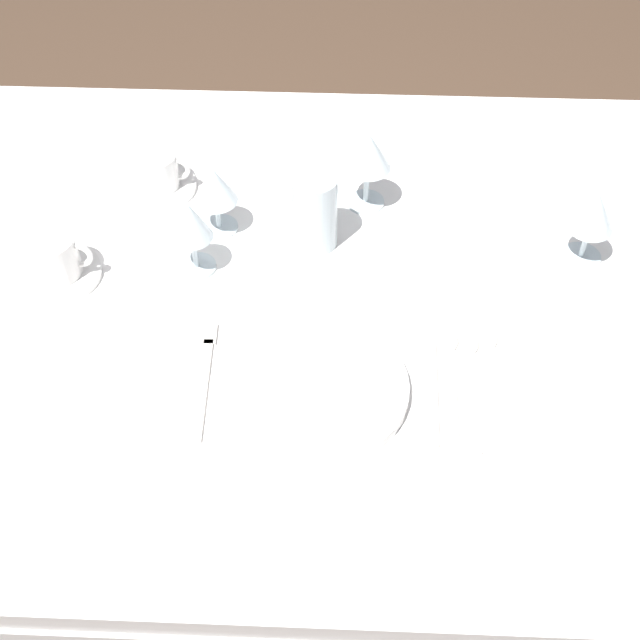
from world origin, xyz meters
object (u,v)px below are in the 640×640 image
dinner_knife (431,383)px  wine_glass_centre (191,225)px  coffee_cup_right (154,170)px  wine_glass_left (593,214)px  wine_glass_right (368,154)px  spoon_soup (451,371)px  coffee_cup_left (52,256)px  spoon_tea (493,371)px  drink_tumbler (314,216)px  fork_outer (205,374)px  wine_glass_far (215,188)px  dinner_plate (317,388)px  spoon_dessert (472,375)px

dinner_knife → wine_glass_centre: size_ratio=1.70×
coffee_cup_right → dinner_knife: bearing=-42.4°
wine_glass_left → wine_glass_right: (-0.35, 0.12, 0.01)m
spoon_soup → wine_glass_right: 0.41m
dinner_knife → spoon_soup: 0.04m
spoon_soup → coffee_cup_left: size_ratio=1.94×
spoon_tea → wine_glass_left: (0.16, 0.25, 0.09)m
coffee_cup_right → drink_tumbler: (0.28, -0.13, 0.02)m
coffee_cup_right → wine_glass_centre: size_ratio=0.80×
spoon_tea → coffee_cup_left: bearing=165.9°
wine_glass_left → wine_glass_right: bearing=160.5°
wine_glass_left → fork_outer: bearing=-155.0°
wine_glass_left → wine_glass_far: (-0.59, 0.05, -0.01)m
wine_glass_left → drink_tumbler: size_ratio=1.02×
spoon_soup → wine_glass_far: bearing=141.1°
coffee_cup_left → wine_glass_right: bearing=22.5°
wine_glass_far → wine_glass_centre: bearing=-104.4°
coffee_cup_right → wine_glass_right: bearing=-4.0°
wine_glass_centre → wine_glass_far: wine_glass_centre is taller
coffee_cup_left → wine_glass_far: size_ratio=0.87×
dinner_plate → coffee_cup_left: bearing=152.8°
dinner_plate → spoon_tea: dinner_plate is taller
dinner_knife → wine_glass_right: size_ratio=1.57×
spoon_dessert → wine_glass_left: wine_glass_left is taller
wine_glass_centre → wine_glass_left: (0.62, 0.05, 0.00)m
spoon_tea → wine_glass_far: bearing=145.6°
wine_glass_far → drink_tumbler: (0.16, -0.03, -0.03)m
fork_outer → coffee_cup_right: 0.44m
wine_glass_right → spoon_dessert: bearing=-68.0°
dinner_plate → wine_glass_far: 0.39m
spoon_tea → dinner_plate: bearing=-169.6°
spoon_tea → wine_glass_far: (-0.43, 0.30, 0.08)m
spoon_tea → wine_glass_centre: wine_glass_centre is taller
fork_outer → wine_glass_far: bearing=93.0°
coffee_cup_left → drink_tumbler: size_ratio=0.82×
spoon_tea → coffee_cup_left: size_ratio=2.06×
wine_glass_right → spoon_tea: bearing=-63.4°
dinner_plate → drink_tumbler: bearing=93.0°
coffee_cup_right → wine_glass_right: (0.37, -0.03, 0.06)m
spoon_tea → coffee_cup_left: coffee_cup_left is taller
wine_glass_far → dinner_knife: bearing=-43.3°
fork_outer → dinner_knife: (0.32, -0.00, 0.00)m
spoon_tea → drink_tumbler: drink_tumbler is taller
dinner_plate → fork_outer: bearing=171.6°
wine_glass_centre → spoon_dessert: bearing=-26.1°
spoon_dessert → dinner_plate: bearing=-170.5°
wine_glass_centre → wine_glass_far: size_ratio=1.07×
spoon_tea → wine_glass_right: 0.43m
wine_glass_far → dinner_plate: bearing=-62.4°
dinner_knife → spoon_tea: (0.09, 0.03, -0.00)m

